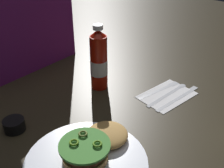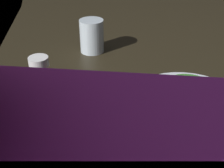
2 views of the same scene
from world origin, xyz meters
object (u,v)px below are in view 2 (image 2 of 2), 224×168
water_glass (92,36)px  fork_utensil (24,103)px  napkin (38,97)px  dinner_plate (189,103)px  burger_sandwich (175,95)px  ketchup_bottle (47,120)px  spoon_utensil (27,95)px  butter_knife (35,88)px

water_glass → fork_utensil: 0.36m
napkin → fork_utensil: size_ratio=1.00×
dinner_plate → fork_utensil: 0.42m
napkin → dinner_plate: bearing=-178.5°
dinner_plate → napkin: (0.39, 0.01, -0.01)m
burger_sandwich → napkin: (0.35, 0.00, -0.03)m
ketchup_bottle → spoon_utensil: (0.13, -0.21, -0.09)m
dinner_plate → fork_utensil: dinner_plate is taller
dinner_plate → napkin: 0.39m
spoon_utensil → ketchup_bottle: bearing=122.0°
spoon_utensil → fork_utensil: size_ratio=1.12×
dinner_plate → spoon_utensil: size_ratio=1.47×
dinner_plate → napkin: dinner_plate is taller
ketchup_bottle → butter_knife: size_ratio=1.06×
burger_sandwich → fork_utensil: size_ratio=1.13×
butter_knife → spoon_utensil: 0.04m
water_glass → fork_utensil: water_glass is taller
fork_utensil → ketchup_bottle: bearing=125.6°
water_glass → spoon_utensil: size_ratio=0.56×
napkin → fork_utensil: (0.02, 0.03, 0.00)m
dinner_plate → burger_sandwich: size_ratio=1.46×
burger_sandwich → napkin: burger_sandwich is taller
burger_sandwich → butter_knife: bearing=-6.0°
napkin → spoon_utensil: (0.03, -0.00, 0.00)m
burger_sandwich → ketchup_bottle: 0.33m
spoon_utensil → fork_utensil: (-0.01, 0.04, -0.00)m
burger_sandwich → fork_utensil: 0.38m
burger_sandwich → napkin: bearing=0.1°
water_glass → butter_knife: (0.11, 0.26, -0.05)m
spoon_utensil → burger_sandwich: bearing=179.6°
napkin → butter_knife: bearing=-63.3°
dinner_plate → napkin: size_ratio=1.65×
butter_knife → water_glass: bearing=-113.2°
ketchup_bottle → spoon_utensil: 0.27m
fork_utensil → burger_sandwich: bearing=-175.0°
burger_sandwich → butter_knife: burger_sandwich is taller
dinner_plate → burger_sandwich: (0.04, 0.01, 0.03)m
dinner_plate → ketchup_bottle: size_ratio=1.32×
napkin → butter_knife: butter_knife is taller
water_glass → butter_knife: bearing=66.8°
napkin → spoon_utensil: size_ratio=0.89×
ketchup_bottle → water_glass: size_ratio=2.01×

